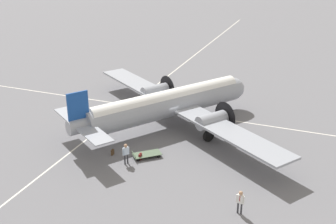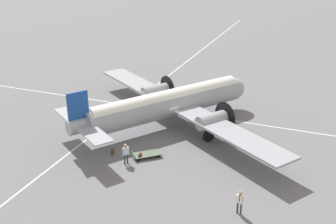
{
  "view_description": "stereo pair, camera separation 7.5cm",
  "coord_description": "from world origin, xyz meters",
  "px_view_note": "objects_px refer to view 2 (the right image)",
  "views": [
    {
      "loc": [
        35.22,
        13.77,
        17.33
      ],
      "look_at": [
        0.0,
        0.0,
        1.56
      ],
      "focal_mm": 45.0,
      "sensor_mm": 36.0,
      "label": 1
    },
    {
      "loc": [
        35.19,
        13.84,
        17.33
      ],
      "look_at": [
        0.0,
        0.0,
        1.56
      ],
      "focal_mm": 45.0,
      "sensor_mm": 36.0,
      "label": 2
    }
  ],
  "objects_px": {
    "suitcase_near_door": "(140,156)",
    "baggage_cart": "(147,154)",
    "suitcase_upright_spare": "(112,152)",
    "crew_foreground": "(240,200)",
    "passenger_boarding": "(126,152)",
    "airliner_main": "(171,103)"
  },
  "relations": [
    {
      "from": "suitcase_near_door",
      "to": "suitcase_upright_spare",
      "type": "xyz_separation_m",
      "value": [
        0.12,
        -2.56,
        -0.02
      ]
    },
    {
      "from": "baggage_cart",
      "to": "suitcase_upright_spare",
      "type": "bearing_deg",
      "value": 151.26
    },
    {
      "from": "airliner_main",
      "to": "crew_foreground",
      "type": "bearing_deg",
      "value": -106.8
    },
    {
      "from": "passenger_boarding",
      "to": "suitcase_near_door",
      "type": "bearing_deg",
      "value": 1.15
    },
    {
      "from": "suitcase_near_door",
      "to": "baggage_cart",
      "type": "distance_m",
      "value": 0.66
    },
    {
      "from": "suitcase_upright_spare",
      "to": "airliner_main",
      "type": "bearing_deg",
      "value": 161.15
    },
    {
      "from": "crew_foreground",
      "to": "baggage_cart",
      "type": "relative_size",
      "value": 0.69
    },
    {
      "from": "passenger_boarding",
      "to": "crew_foreground",
      "type": "bearing_deg",
      "value": -73.12
    },
    {
      "from": "airliner_main",
      "to": "crew_foreground",
      "type": "relative_size",
      "value": 13.94
    },
    {
      "from": "airliner_main",
      "to": "crew_foreground",
      "type": "distance_m",
      "value": 15.1
    },
    {
      "from": "airliner_main",
      "to": "baggage_cart",
      "type": "height_order",
      "value": "airliner_main"
    },
    {
      "from": "suitcase_upright_spare",
      "to": "baggage_cart",
      "type": "distance_m",
      "value": 3.0
    },
    {
      "from": "airliner_main",
      "to": "baggage_cart",
      "type": "bearing_deg",
      "value": -142.46
    },
    {
      "from": "suitcase_near_door",
      "to": "baggage_cart",
      "type": "height_order",
      "value": "suitcase_near_door"
    },
    {
      "from": "airliner_main",
      "to": "crew_foreground",
      "type": "xyz_separation_m",
      "value": [
        11.71,
        9.44,
        -1.35
      ]
    },
    {
      "from": "suitcase_upright_spare",
      "to": "baggage_cart",
      "type": "bearing_deg",
      "value": 102.98
    },
    {
      "from": "crew_foreground",
      "to": "suitcase_upright_spare",
      "type": "height_order",
      "value": "crew_foreground"
    },
    {
      "from": "passenger_boarding",
      "to": "baggage_cart",
      "type": "distance_m",
      "value": 2.17
    },
    {
      "from": "baggage_cart",
      "to": "crew_foreground",
      "type": "bearing_deg",
      "value": -70.3
    },
    {
      "from": "passenger_boarding",
      "to": "suitcase_near_door",
      "type": "height_order",
      "value": "passenger_boarding"
    },
    {
      "from": "suitcase_upright_spare",
      "to": "baggage_cart",
      "type": "height_order",
      "value": "baggage_cart"
    },
    {
      "from": "airliner_main",
      "to": "passenger_boarding",
      "type": "bearing_deg",
      "value": -150.57
    }
  ]
}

